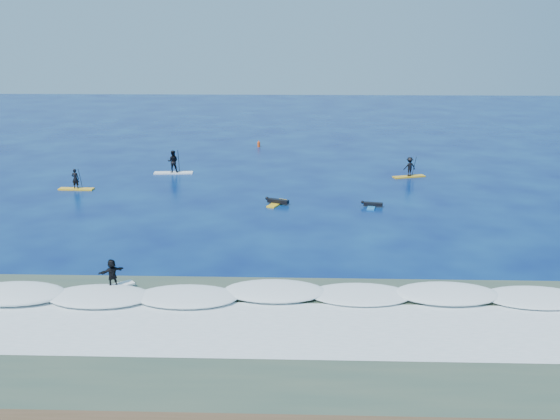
{
  "coord_description": "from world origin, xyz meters",
  "views": [
    {
      "loc": [
        2.12,
        -36.4,
        12.04
      ],
      "look_at": [
        0.88,
        2.47,
        0.6
      ],
      "focal_mm": 40.0,
      "sensor_mm": 36.0,
      "label": 1
    }
  ],
  "objects_px": {
    "sup_paddler_center": "(173,163)",
    "wave_surfer": "(112,275)",
    "prone_paddler_far": "(372,205)",
    "prone_paddler_near": "(277,202)",
    "marker_buoy": "(259,144)",
    "sup_paddler_left": "(76,182)",
    "sup_paddler_right": "(409,168)"
  },
  "relations": [
    {
      "from": "wave_surfer",
      "to": "marker_buoy",
      "type": "xyz_separation_m",
      "value": [
        4.51,
        37.17,
        -0.5
      ]
    },
    {
      "from": "prone_paddler_near",
      "to": "sup_paddler_center",
      "type": "bearing_deg",
      "value": 66.96
    },
    {
      "from": "sup_paddler_center",
      "to": "wave_surfer",
      "type": "height_order",
      "value": "sup_paddler_center"
    },
    {
      "from": "prone_paddler_far",
      "to": "sup_paddler_center",
      "type": "bearing_deg",
      "value": 69.73
    },
    {
      "from": "sup_paddler_center",
      "to": "prone_paddler_near",
      "type": "xyz_separation_m",
      "value": [
        9.22,
        -9.37,
        -0.7
      ]
    },
    {
      "from": "sup_paddler_center",
      "to": "marker_buoy",
      "type": "relative_size",
      "value": 4.51
    },
    {
      "from": "marker_buoy",
      "to": "sup_paddler_right",
      "type": "bearing_deg",
      "value": -44.55
    },
    {
      "from": "prone_paddler_near",
      "to": "wave_surfer",
      "type": "height_order",
      "value": "wave_surfer"
    },
    {
      "from": "sup_paddler_center",
      "to": "marker_buoy",
      "type": "distance_m",
      "value": 14.07
    },
    {
      "from": "sup_paddler_center",
      "to": "wave_surfer",
      "type": "relative_size",
      "value": 1.74
    },
    {
      "from": "prone_paddler_near",
      "to": "marker_buoy",
      "type": "relative_size",
      "value": 3.09
    },
    {
      "from": "sup_paddler_right",
      "to": "prone_paddler_far",
      "type": "bearing_deg",
      "value": -132.7
    },
    {
      "from": "sup_paddler_right",
      "to": "marker_buoy",
      "type": "height_order",
      "value": "sup_paddler_right"
    },
    {
      "from": "prone_paddler_near",
      "to": "marker_buoy",
      "type": "bearing_deg",
      "value": 29.51
    },
    {
      "from": "prone_paddler_near",
      "to": "wave_surfer",
      "type": "distance_m",
      "value": 16.96
    },
    {
      "from": "sup_paddler_right",
      "to": "prone_paddler_far",
      "type": "xyz_separation_m",
      "value": [
        -4.08,
        -9.11,
        -0.62
      ]
    },
    {
      "from": "sup_paddler_left",
      "to": "sup_paddler_center",
      "type": "distance_m",
      "value": 8.62
    },
    {
      "from": "sup_paddler_left",
      "to": "prone_paddler_far",
      "type": "bearing_deg",
      "value": -8.16
    },
    {
      "from": "sup_paddler_left",
      "to": "marker_buoy",
      "type": "distance_m",
      "value": 22.34
    },
    {
      "from": "sup_paddler_right",
      "to": "marker_buoy",
      "type": "bearing_deg",
      "value": 116.87
    },
    {
      "from": "sup_paddler_center",
      "to": "prone_paddler_near",
      "type": "distance_m",
      "value": 13.17
    },
    {
      "from": "sup_paddler_left",
      "to": "sup_paddler_right",
      "type": "height_order",
      "value": "sup_paddler_right"
    },
    {
      "from": "wave_surfer",
      "to": "marker_buoy",
      "type": "relative_size",
      "value": 2.58
    },
    {
      "from": "sup_paddler_left",
      "to": "wave_surfer",
      "type": "bearing_deg",
      "value": -63.79
    },
    {
      "from": "sup_paddler_left",
      "to": "prone_paddler_far",
      "type": "xyz_separation_m",
      "value": [
        22.26,
        -4.11,
        -0.45
      ]
    },
    {
      "from": "prone_paddler_far",
      "to": "wave_surfer",
      "type": "relative_size",
      "value": 1.03
    },
    {
      "from": "sup_paddler_right",
      "to": "prone_paddler_far",
      "type": "height_order",
      "value": "sup_paddler_right"
    },
    {
      "from": "sup_paddler_right",
      "to": "marker_buoy",
      "type": "xyz_separation_m",
      "value": [
        -13.43,
        13.23,
        -0.44
      ]
    },
    {
      "from": "prone_paddler_near",
      "to": "wave_surfer",
      "type": "xyz_separation_m",
      "value": [
        -7.22,
        -15.34,
        0.66
      ]
    },
    {
      "from": "prone_paddler_near",
      "to": "prone_paddler_far",
      "type": "bearing_deg",
      "value": -71.85
    },
    {
      "from": "prone_paddler_near",
      "to": "marker_buoy",
      "type": "distance_m",
      "value": 22.0
    },
    {
      "from": "sup_paddler_left",
      "to": "prone_paddler_far",
      "type": "distance_m",
      "value": 22.64
    }
  ]
}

